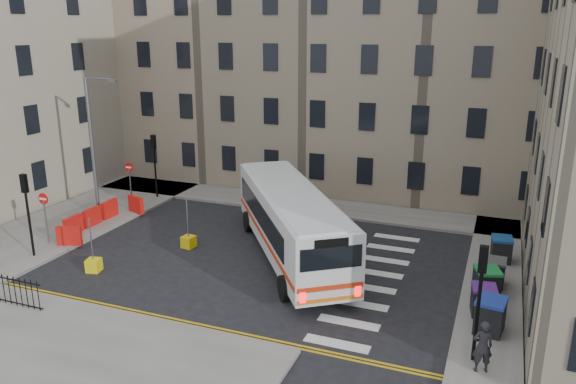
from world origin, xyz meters
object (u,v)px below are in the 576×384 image
Objects in this scene: streetlamp at (92,146)px; bus at (291,220)px; wheelie_bin_a at (490,315)px; wheelie_bin_b at (483,300)px; bollard_yellow at (189,242)px; wheelie_bin_c at (487,283)px; wheelie_bin_d at (494,272)px; pedestrian at (483,346)px; bollard_chevron at (94,265)px; wheelie_bin_e at (501,249)px.

bus is (12.64, -1.30, -2.40)m from streetlamp.
wheelie_bin_a is 1.11× the size of wheelie_bin_b.
bus is 19.33× the size of bollard_yellow.
bus is at bearing 155.13° from wheelie_bin_c.
wheelie_bin_c reaches higher than wheelie_bin_d.
bus reaches higher than wheelie_bin_b.
bus is 10.28m from wheelie_bin_a.
wheelie_bin_a is 2.16× the size of bollard_yellow.
wheelie_bin_c is 0.75× the size of pedestrian.
bollard_yellow and bollard_chevron have the same top height.
streetlamp is 13.57× the size of bollard_yellow.
streetlamp reaches higher than wheelie_bin_d.
streetlamp is 6.96× the size of wheelie_bin_b.
bus reaches higher than wheelie_bin_d.
bus is 19.33× the size of bollard_chevron.
wheelie_bin_c is 17.40m from bollard_chevron.
pedestrian is at bearing -106.32° from wheelie_bin_c.
wheelie_bin_e reaches higher than bollard_yellow.
bollard_yellow is (7.31, -2.03, -4.04)m from streetlamp.
wheelie_bin_e is (0.51, 5.72, 0.01)m from wheelie_bin_b.
bollard_chevron is (-7.87, -4.87, -1.63)m from bus.
wheelie_bin_c reaches higher than wheelie_bin_b.
bus reaches higher than bollard_chevron.
wheelie_bin_d is 17.94m from bollard_chevron.
wheelie_bin_a is 4.11m from wheelie_bin_d.
bollard_chevron is (-17.25, -4.90, -0.44)m from wheelie_bin_d.
wheelie_bin_b is 3.99m from pedestrian.
wheelie_bin_e is at bearing -18.68° from bus.
wheelie_bin_b is 5.74m from wheelie_bin_e.
wheelie_bin_c is (9.13, -1.20, -1.17)m from bus.
wheelie_bin_b is at bearing 110.68° from wheelie_bin_a.
bollard_chevron is at bearing 174.81° from wheelie_bin_c.
wheelie_bin_d is 6.83m from pedestrian.
wheelie_bin_c is (0.04, 1.61, 0.03)m from wheelie_bin_b.
pedestrian is (9.23, -6.79, -0.88)m from bus.
wheelie_bin_c is (21.77, -2.50, -3.57)m from streetlamp.
wheelie_bin_e reaches higher than bollard_chevron.
streetlamp is 6.27× the size of wheelie_bin_a.
bus is at bearing -169.03° from wheelie_bin_e.
wheelie_bin_d is at bearing 2.99° from bollard_yellow.
wheelie_bin_d is at bearing 97.96° from wheelie_bin_a.
pedestrian is 2.99× the size of bollard_yellow.
wheelie_bin_a is 2.73m from pedestrian.
wheelie_bin_a is at bearing 2.64° from bollard_chevron.
bollard_chevron is (-16.96, -2.06, -0.43)m from wheelie_bin_b.
streetlamp reaches higher than pedestrian.
wheelie_bin_a is 1.10× the size of wheelie_bin_e.
wheelie_bin_a is 6.99m from wheelie_bin_e.
streetlamp is 22.20m from wheelie_bin_c.
streetlamp is at bearing 164.48° from bollard_yellow.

